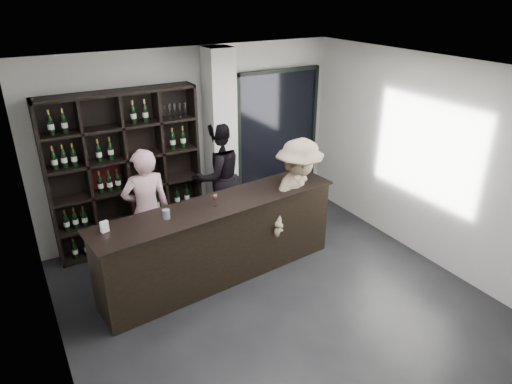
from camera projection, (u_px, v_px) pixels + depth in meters
floor at (286, 312)px, 5.68m from camera, size 5.00×5.50×0.01m
wine_shelf at (126, 173)px, 6.68m from camera, size 2.20×0.35×2.40m
structural_column at (221, 142)px, 7.18m from camera, size 0.40×0.40×2.90m
glass_panel at (278, 131)px, 7.92m from camera, size 1.60×0.08×2.10m
tasting_counter at (221, 241)px, 6.15m from camera, size 3.41×0.70×1.12m
taster_pink at (147, 210)px, 6.27m from camera, size 0.67×0.46×1.78m
taster_black at (218, 176)px, 7.30m from camera, size 0.98×0.82×1.83m
customer at (298, 200)px, 6.53m from camera, size 1.34×1.06×1.81m
wine_glass at (215, 199)px, 5.83m from camera, size 0.09×0.09×0.19m
spit_cup at (166, 214)px, 5.52m from camera, size 0.12×0.12×0.12m
napkin_stack at (287, 187)px, 6.36m from camera, size 0.15×0.15×0.02m
card_stand at (104, 227)px, 5.22m from camera, size 0.10×0.07×0.13m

